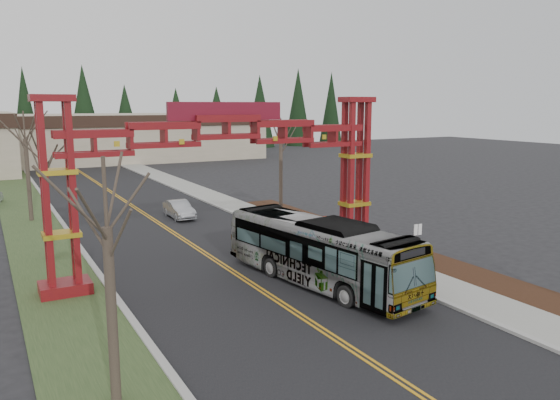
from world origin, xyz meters
TOP-DOWN VIEW (x-y plane):
  - road at (0.00, 25.00)m, footprint 12.00×110.00m
  - lane_line_left at (-0.12, 25.00)m, footprint 0.12×100.00m
  - lane_line_right at (0.12, 25.00)m, footprint 0.12×100.00m
  - curb_right at (6.15, 25.00)m, footprint 0.30×110.00m
  - sidewalk_right at (7.60, 25.00)m, footprint 2.60×110.00m
  - landscape_strip at (10.20, 10.00)m, footprint 2.60×50.00m
  - grass_median at (-8.00, 25.00)m, footprint 4.00×110.00m
  - curb_left at (-6.15, 25.00)m, footprint 0.30×110.00m
  - gateway_arch at (0.00, 18.00)m, footprint 18.20×1.60m
  - retail_building_east at (10.00, 79.95)m, footprint 38.00×20.30m
  - conifer_treeline at (0.25, 92.00)m, footprint 116.10×5.60m
  - transit_bus at (2.89, 13.78)m, footprint 4.52×11.73m
  - silver_sedan at (1.93, 31.83)m, footprint 1.42×4.03m
  - bare_tree_median_near at (-8.00, 7.58)m, footprint 2.93×2.93m
  - bare_tree_median_mid at (-8.00, 24.46)m, footprint 3.03×3.03m
  - bare_tree_median_far at (-8.00, 35.89)m, footprint 3.01×3.01m
  - bare_tree_right_far at (10.00, 30.55)m, footprint 2.91×2.91m
  - street_sign at (9.34, 14.11)m, footprint 0.49×0.08m
  - barrel_south at (9.12, 15.80)m, footprint 0.48×0.48m
  - barrel_mid at (8.83, 19.23)m, footprint 0.60×0.60m
  - barrel_north at (9.31, 22.87)m, footprint 0.53×0.53m

SIDE VIEW (x-z plane):
  - road at x=0.00m, z-range 0.00..0.02m
  - lane_line_left at x=-0.12m, z-range 0.02..0.03m
  - lane_line_right at x=0.12m, z-range 0.02..0.03m
  - grass_median at x=-8.00m, z-range 0.00..0.08m
  - landscape_strip at x=10.20m, z-range 0.00..0.12m
  - curb_right at x=6.15m, z-range 0.00..0.15m
  - curb_left at x=-6.15m, z-range 0.00..0.15m
  - sidewalk_right at x=7.60m, z-range 0.01..0.15m
  - barrel_south at x=9.12m, z-range 0.00..0.90m
  - barrel_north at x=9.31m, z-range 0.00..0.98m
  - barrel_mid at x=8.83m, z-range 0.00..1.10m
  - silver_sedan at x=1.93m, z-range 0.00..1.33m
  - street_sign at x=9.34m, z-range 0.48..2.65m
  - transit_bus at x=2.89m, z-range 0.00..3.19m
  - retail_building_east at x=10.00m, z-range 0.01..7.01m
  - bare_tree_median_near at x=-8.00m, z-range 1.60..8.72m
  - bare_tree_right_far at x=10.00m, z-range 1.74..9.13m
  - bare_tree_median_mid at x=-8.00m, z-range 1.73..9.28m
  - gateway_arch at x=0.00m, z-range 1.53..10.43m
  - bare_tree_median_far at x=-8.00m, z-range 1.98..10.02m
  - conifer_treeline at x=0.25m, z-range -0.01..12.99m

